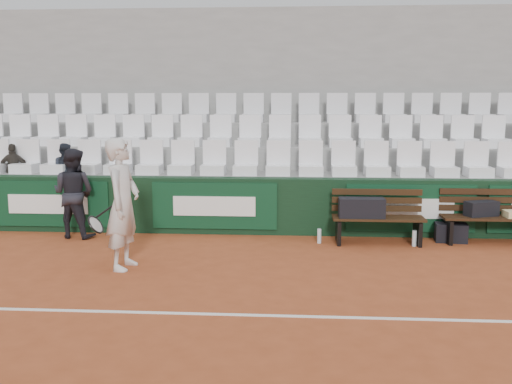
{
  "coord_description": "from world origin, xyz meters",
  "views": [
    {
      "loc": [
        1.2,
        -5.96,
        2.31
      ],
      "look_at": [
        0.63,
        2.4,
        1.0
      ],
      "focal_mm": 40.0,
      "sensor_mm": 36.0,
      "label": 1
    }
  ],
  "objects_px": {
    "water_bottle_far": "(414,238)",
    "ball_kid": "(74,193)",
    "sports_bag_left": "(362,208)",
    "tennis_player": "(123,204)",
    "sports_bag_ground": "(451,233)",
    "bench_right": "(487,230)",
    "spectator_b": "(12,146)",
    "spectator_c": "(64,146)",
    "water_bottle_near": "(319,236)",
    "bench_left": "(378,230)",
    "sports_bag_right": "(481,209)"
  },
  "relations": [
    {
      "from": "bench_right",
      "to": "sports_bag_right",
      "type": "relative_size",
      "value": 2.82
    },
    {
      "from": "water_bottle_far",
      "to": "ball_kid",
      "type": "bearing_deg",
      "value": 177.43
    },
    {
      "from": "sports_bag_left",
      "to": "tennis_player",
      "type": "height_order",
      "value": "tennis_player"
    },
    {
      "from": "bench_right",
      "to": "water_bottle_near",
      "type": "relative_size",
      "value": 6.12
    },
    {
      "from": "sports_bag_left",
      "to": "water_bottle_near",
      "type": "bearing_deg",
      "value": -179.34
    },
    {
      "from": "water_bottle_near",
      "to": "bench_right",
      "type": "bearing_deg",
      "value": 4.24
    },
    {
      "from": "sports_bag_left",
      "to": "spectator_b",
      "type": "height_order",
      "value": "spectator_b"
    },
    {
      "from": "bench_right",
      "to": "sports_bag_left",
      "type": "distance_m",
      "value": 2.15
    },
    {
      "from": "water_bottle_far",
      "to": "spectator_b",
      "type": "bearing_deg",
      "value": 170.22
    },
    {
      "from": "bench_left",
      "to": "tennis_player",
      "type": "distance_m",
      "value": 4.19
    },
    {
      "from": "ball_kid",
      "to": "sports_bag_left",
      "type": "bearing_deg",
      "value": -171.51
    },
    {
      "from": "bench_left",
      "to": "spectator_b",
      "type": "relative_size",
      "value": 1.5
    },
    {
      "from": "sports_bag_right",
      "to": "ball_kid",
      "type": "bearing_deg",
      "value": -179.25
    },
    {
      "from": "bench_left",
      "to": "tennis_player",
      "type": "xyz_separation_m",
      "value": [
        -3.77,
        -1.68,
        0.69
      ]
    },
    {
      "from": "ball_kid",
      "to": "water_bottle_far",
      "type": "bearing_deg",
      "value": -172.28
    },
    {
      "from": "spectator_b",
      "to": "spectator_c",
      "type": "bearing_deg",
      "value": 160.44
    },
    {
      "from": "bench_right",
      "to": "spectator_c",
      "type": "relative_size",
      "value": 1.48
    },
    {
      "from": "bench_left",
      "to": "spectator_c",
      "type": "distance_m",
      "value": 5.98
    },
    {
      "from": "bench_right",
      "to": "water_bottle_far",
      "type": "bearing_deg",
      "value": -166.4
    },
    {
      "from": "water_bottle_near",
      "to": "spectator_c",
      "type": "relative_size",
      "value": 0.24
    },
    {
      "from": "bench_left",
      "to": "sports_bag_left",
      "type": "relative_size",
      "value": 2.02
    },
    {
      "from": "bench_right",
      "to": "bench_left",
      "type": "bearing_deg",
      "value": -174.93
    },
    {
      "from": "water_bottle_near",
      "to": "tennis_player",
      "type": "relative_size",
      "value": 0.13
    },
    {
      "from": "water_bottle_far",
      "to": "spectator_b",
      "type": "xyz_separation_m",
      "value": [
        -7.31,
        1.26,
        1.37
      ]
    },
    {
      "from": "sports_bag_ground",
      "to": "water_bottle_far",
      "type": "distance_m",
      "value": 0.76
    },
    {
      "from": "tennis_player",
      "to": "sports_bag_ground",
      "type": "bearing_deg",
      "value": 20.6
    },
    {
      "from": "sports_bag_right",
      "to": "water_bottle_near",
      "type": "height_order",
      "value": "sports_bag_right"
    },
    {
      "from": "water_bottle_far",
      "to": "bench_right",
      "type": "bearing_deg",
      "value": 13.6
    },
    {
      "from": "water_bottle_far",
      "to": "tennis_player",
      "type": "xyz_separation_m",
      "value": [
        -4.35,
        -1.53,
        0.79
      ]
    },
    {
      "from": "bench_right",
      "to": "spectator_b",
      "type": "relative_size",
      "value": 1.5
    },
    {
      "from": "bench_right",
      "to": "sports_bag_left",
      "type": "xyz_separation_m",
      "value": [
        -2.11,
        -0.2,
        0.38
      ]
    },
    {
      "from": "water_bottle_near",
      "to": "water_bottle_far",
      "type": "relative_size",
      "value": 0.94
    },
    {
      "from": "water_bottle_near",
      "to": "spectator_b",
      "type": "height_order",
      "value": "spectator_b"
    },
    {
      "from": "tennis_player",
      "to": "spectator_c",
      "type": "distance_m",
      "value": 3.46
    },
    {
      "from": "spectator_c",
      "to": "bench_left",
      "type": "bearing_deg",
      "value": 179.81
    },
    {
      "from": "spectator_c",
      "to": "ball_kid",
      "type": "bearing_deg",
      "value": 129.32
    },
    {
      "from": "water_bottle_far",
      "to": "ball_kid",
      "type": "height_order",
      "value": "ball_kid"
    },
    {
      "from": "sports_bag_ground",
      "to": "tennis_player",
      "type": "xyz_separation_m",
      "value": [
        -5.02,
        -1.89,
        0.76
      ]
    },
    {
      "from": "bench_left",
      "to": "sports_bag_left",
      "type": "bearing_deg",
      "value": -172.45
    },
    {
      "from": "bench_left",
      "to": "bench_right",
      "type": "relative_size",
      "value": 1.0
    },
    {
      "from": "spectator_c",
      "to": "water_bottle_near",
      "type": "bearing_deg",
      "value": 177.13
    },
    {
      "from": "sports_bag_left",
      "to": "water_bottle_far",
      "type": "distance_m",
      "value": 0.98
    },
    {
      "from": "bench_left",
      "to": "sports_bag_left",
      "type": "xyz_separation_m",
      "value": [
        -0.28,
        -0.04,
        0.38
      ]
    },
    {
      "from": "sports_bag_left",
      "to": "tennis_player",
      "type": "distance_m",
      "value": 3.87
    },
    {
      "from": "tennis_player",
      "to": "water_bottle_near",
      "type": "bearing_deg",
      "value": 30.14
    },
    {
      "from": "spectator_c",
      "to": "sports_bag_ground",
      "type": "bearing_deg",
      "value": -176.56
    },
    {
      "from": "bench_right",
      "to": "spectator_c",
      "type": "xyz_separation_m",
      "value": [
        -7.56,
        0.96,
        1.28
      ]
    },
    {
      "from": "sports_bag_ground",
      "to": "water_bottle_far",
      "type": "bearing_deg",
      "value": -152.42
    },
    {
      "from": "ball_kid",
      "to": "spectator_c",
      "type": "relative_size",
      "value": 1.53
    },
    {
      "from": "bench_right",
      "to": "tennis_player",
      "type": "relative_size",
      "value": 0.81
    }
  ]
}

